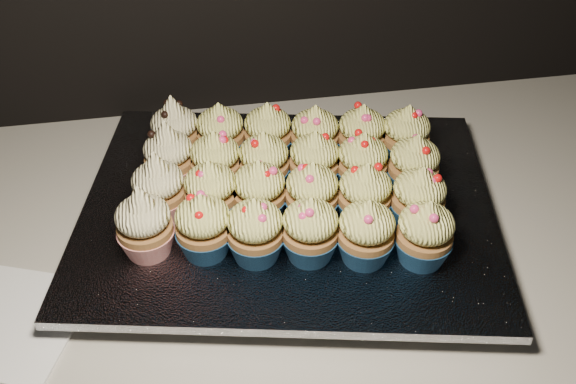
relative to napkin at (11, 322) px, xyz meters
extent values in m
cube|color=beige|center=(0.16, 0.09, -0.02)|extent=(2.44, 0.64, 0.04)
cube|color=white|center=(0.00, 0.00, 0.00)|extent=(0.18, 0.18, 0.00)
cube|color=black|center=(0.32, 0.11, 0.01)|extent=(0.52, 0.44, 0.02)
cube|color=silver|center=(0.32, 0.11, 0.03)|extent=(0.57, 0.48, 0.01)
cone|color=red|center=(0.15, 0.05, 0.05)|extent=(0.06, 0.06, 0.03)
ellipsoid|color=#FFF3B3|center=(0.15, 0.05, 0.09)|extent=(0.06, 0.06, 0.04)
cone|color=#FFF3B3|center=(0.15, 0.05, 0.11)|extent=(0.03, 0.03, 0.03)
cone|color=navy|center=(0.21, 0.04, 0.05)|extent=(0.06, 0.06, 0.03)
ellipsoid|color=#FFFC80|center=(0.21, 0.04, 0.09)|extent=(0.06, 0.06, 0.04)
cone|color=#FFFC80|center=(0.21, 0.04, 0.11)|extent=(0.03, 0.03, 0.02)
cone|color=navy|center=(0.27, 0.02, 0.05)|extent=(0.06, 0.06, 0.03)
ellipsoid|color=#FFFC80|center=(0.27, 0.02, 0.09)|extent=(0.06, 0.06, 0.04)
cone|color=#FFFC80|center=(0.27, 0.02, 0.11)|extent=(0.03, 0.03, 0.02)
cone|color=navy|center=(0.33, 0.01, 0.05)|extent=(0.06, 0.06, 0.03)
ellipsoid|color=#FFFC80|center=(0.33, 0.01, 0.09)|extent=(0.06, 0.06, 0.04)
cone|color=#FFFC80|center=(0.33, 0.01, 0.11)|extent=(0.03, 0.03, 0.02)
cone|color=navy|center=(0.39, 0.00, 0.05)|extent=(0.06, 0.06, 0.03)
ellipsoid|color=#FFFC80|center=(0.39, 0.00, 0.09)|extent=(0.06, 0.06, 0.04)
cone|color=#FFFC80|center=(0.39, 0.00, 0.11)|extent=(0.03, 0.03, 0.02)
cone|color=navy|center=(0.45, -0.01, 0.05)|extent=(0.06, 0.06, 0.03)
ellipsoid|color=#FFFC80|center=(0.45, -0.01, 0.09)|extent=(0.06, 0.06, 0.04)
cone|color=#FFFC80|center=(0.45, -0.01, 0.11)|extent=(0.03, 0.03, 0.02)
cone|color=red|center=(0.17, 0.11, 0.05)|extent=(0.06, 0.06, 0.03)
ellipsoid|color=#FFF3B3|center=(0.17, 0.11, 0.09)|extent=(0.06, 0.06, 0.04)
cone|color=#FFF3B3|center=(0.17, 0.11, 0.11)|extent=(0.03, 0.03, 0.03)
cone|color=navy|center=(0.23, 0.09, 0.05)|extent=(0.06, 0.06, 0.03)
ellipsoid|color=#FFFC80|center=(0.23, 0.09, 0.09)|extent=(0.06, 0.06, 0.04)
cone|color=#FFFC80|center=(0.23, 0.09, 0.11)|extent=(0.03, 0.03, 0.02)
cone|color=navy|center=(0.28, 0.09, 0.05)|extent=(0.06, 0.06, 0.03)
ellipsoid|color=#FFFC80|center=(0.28, 0.09, 0.09)|extent=(0.06, 0.06, 0.04)
cone|color=#FFFC80|center=(0.28, 0.09, 0.11)|extent=(0.03, 0.03, 0.02)
cone|color=navy|center=(0.34, 0.07, 0.05)|extent=(0.06, 0.06, 0.03)
ellipsoid|color=#FFFC80|center=(0.34, 0.07, 0.09)|extent=(0.06, 0.06, 0.04)
cone|color=#FFFC80|center=(0.34, 0.07, 0.11)|extent=(0.03, 0.03, 0.02)
cone|color=navy|center=(0.40, 0.06, 0.05)|extent=(0.06, 0.06, 0.03)
ellipsoid|color=#FFFC80|center=(0.40, 0.06, 0.09)|extent=(0.06, 0.06, 0.04)
cone|color=#FFFC80|center=(0.40, 0.06, 0.11)|extent=(0.03, 0.03, 0.02)
cone|color=navy|center=(0.46, 0.04, 0.05)|extent=(0.06, 0.06, 0.03)
ellipsoid|color=#FFFC80|center=(0.46, 0.04, 0.09)|extent=(0.06, 0.06, 0.04)
cone|color=#FFFC80|center=(0.46, 0.04, 0.11)|extent=(0.03, 0.03, 0.02)
cone|color=red|center=(0.18, 0.17, 0.05)|extent=(0.06, 0.06, 0.03)
ellipsoid|color=#FFF3B3|center=(0.18, 0.17, 0.09)|extent=(0.06, 0.06, 0.04)
cone|color=#FFF3B3|center=(0.18, 0.17, 0.11)|extent=(0.03, 0.03, 0.03)
cone|color=navy|center=(0.24, 0.15, 0.05)|extent=(0.06, 0.06, 0.03)
ellipsoid|color=#FFFC80|center=(0.24, 0.15, 0.09)|extent=(0.06, 0.06, 0.04)
cone|color=#FFFC80|center=(0.24, 0.15, 0.11)|extent=(0.03, 0.03, 0.02)
cone|color=navy|center=(0.30, 0.14, 0.05)|extent=(0.06, 0.06, 0.03)
ellipsoid|color=#FFFC80|center=(0.30, 0.14, 0.09)|extent=(0.06, 0.06, 0.04)
cone|color=#FFFC80|center=(0.30, 0.14, 0.11)|extent=(0.03, 0.03, 0.02)
cone|color=navy|center=(0.36, 0.13, 0.05)|extent=(0.06, 0.06, 0.03)
ellipsoid|color=#FFFC80|center=(0.36, 0.13, 0.09)|extent=(0.06, 0.06, 0.04)
cone|color=#FFFC80|center=(0.36, 0.13, 0.11)|extent=(0.03, 0.03, 0.02)
cone|color=navy|center=(0.41, 0.12, 0.05)|extent=(0.06, 0.06, 0.03)
ellipsoid|color=#FFFC80|center=(0.41, 0.12, 0.09)|extent=(0.06, 0.06, 0.04)
cone|color=#FFFC80|center=(0.41, 0.12, 0.11)|extent=(0.03, 0.03, 0.02)
cone|color=navy|center=(0.47, 0.10, 0.05)|extent=(0.06, 0.06, 0.03)
ellipsoid|color=#FFFC80|center=(0.47, 0.10, 0.09)|extent=(0.06, 0.06, 0.04)
cone|color=#FFFC80|center=(0.47, 0.10, 0.11)|extent=(0.03, 0.03, 0.02)
cone|color=red|center=(0.19, 0.22, 0.05)|extent=(0.06, 0.06, 0.03)
ellipsoid|color=#FFF3B3|center=(0.19, 0.22, 0.09)|extent=(0.06, 0.06, 0.04)
cone|color=#FFF3B3|center=(0.19, 0.22, 0.11)|extent=(0.03, 0.03, 0.03)
cone|color=navy|center=(0.25, 0.21, 0.05)|extent=(0.06, 0.06, 0.03)
ellipsoid|color=#FFFC80|center=(0.25, 0.21, 0.09)|extent=(0.06, 0.06, 0.04)
cone|color=#FFFC80|center=(0.25, 0.21, 0.11)|extent=(0.03, 0.03, 0.02)
cone|color=navy|center=(0.31, 0.20, 0.05)|extent=(0.06, 0.06, 0.03)
ellipsoid|color=#FFFC80|center=(0.31, 0.20, 0.09)|extent=(0.06, 0.06, 0.04)
cone|color=#FFFC80|center=(0.31, 0.20, 0.11)|extent=(0.03, 0.03, 0.02)
cone|color=navy|center=(0.37, 0.19, 0.05)|extent=(0.06, 0.06, 0.03)
ellipsoid|color=#FFFC80|center=(0.37, 0.19, 0.09)|extent=(0.06, 0.06, 0.04)
cone|color=#FFFC80|center=(0.37, 0.19, 0.11)|extent=(0.03, 0.03, 0.02)
cone|color=navy|center=(0.43, 0.18, 0.05)|extent=(0.06, 0.06, 0.03)
ellipsoid|color=#FFFC80|center=(0.43, 0.18, 0.09)|extent=(0.06, 0.06, 0.04)
cone|color=#FFFC80|center=(0.43, 0.18, 0.11)|extent=(0.03, 0.03, 0.02)
cone|color=navy|center=(0.48, 0.17, 0.05)|extent=(0.06, 0.06, 0.03)
ellipsoid|color=#FFFC80|center=(0.48, 0.17, 0.09)|extent=(0.06, 0.06, 0.04)
cone|color=#FFFC80|center=(0.48, 0.17, 0.11)|extent=(0.03, 0.03, 0.02)
camera|label=1|loc=(0.22, -0.48, 0.55)|focal=40.00mm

